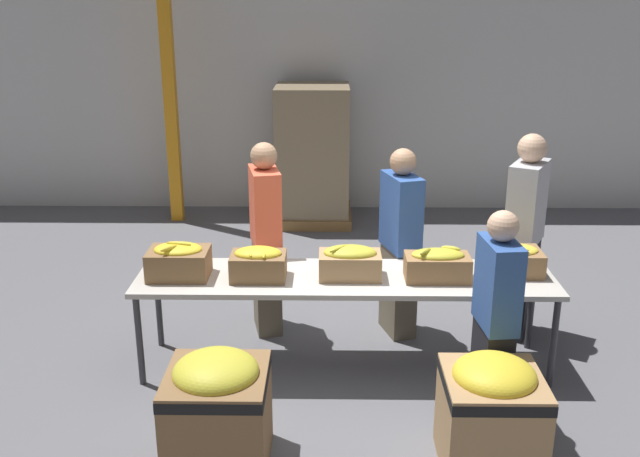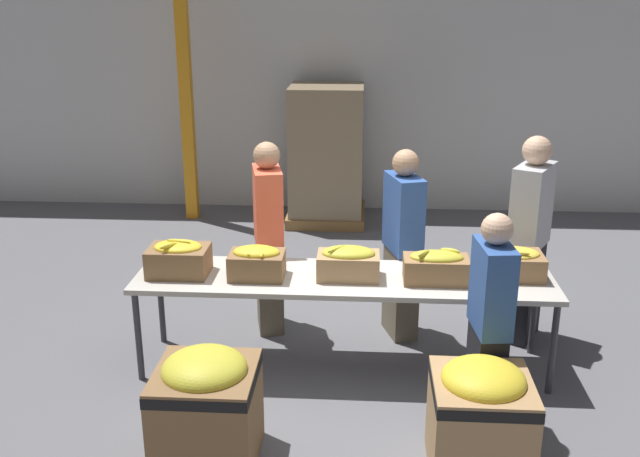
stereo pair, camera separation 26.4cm
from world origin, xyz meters
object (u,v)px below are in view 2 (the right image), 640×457
volunteer_3 (489,324)px  donation_bin_0 (207,405)px  banana_box_3 (436,266)px  banana_box_2 (348,262)px  volunteer_2 (528,241)px  support_pillar (184,62)px  volunteer_0 (402,246)px  pallet_stack_0 (327,155)px  banana_box_0 (179,258)px  sorting_table (344,282)px  banana_box_4 (512,262)px  donation_bin_1 (481,415)px  volunteer_1 (269,239)px  banana_box_1 (257,262)px

volunteer_3 → donation_bin_0: volunteer_3 is taller
banana_box_3 → donation_bin_0: size_ratio=0.64×
banana_box_2 → volunteer_2: (1.47, 0.62, -0.02)m
volunteer_2 → support_pillar: 4.94m
volunteer_0 → pallet_stack_0: pallet_stack_0 is taller
banana_box_3 → support_pillar: 4.87m
banana_box_0 → banana_box_3: size_ratio=0.94×
sorting_table → banana_box_4: 1.28m
banana_box_3 → donation_bin_0: (-1.49, -1.20, -0.48)m
banana_box_2 → volunteer_0: size_ratio=0.29×
donation_bin_0 → banana_box_3: bearing=38.9°
banana_box_2 → volunteer_3: bearing=-37.4°
volunteer_3 → support_pillar: bearing=28.4°
volunteer_2 → donation_bin_0: 3.00m
banana_box_4 → banana_box_2: bearing=-175.3°
banana_box_0 → pallet_stack_0: pallet_stack_0 is taller
banana_box_4 → support_pillar: (-3.37, 3.70, 1.12)m
volunteer_0 → pallet_stack_0: (-0.81, 3.18, 0.05)m
banana_box_3 → support_pillar: bearing=126.0°
sorting_table → pallet_stack_0: pallet_stack_0 is taller
donation_bin_0 → donation_bin_1: bearing=0.0°
pallet_stack_0 → banana_box_3: bearing=-74.9°
sorting_table → volunteer_0: volunteer_0 is taller
sorting_table → volunteer_2: size_ratio=1.82×
sorting_table → pallet_stack_0: 3.80m
banana_box_4 → volunteer_2: volunteer_2 is taller
sorting_table → support_pillar: 4.51m
banana_box_3 → volunteer_0: (-0.22, 0.65, -0.07)m
banana_box_0 → volunteer_1: (0.60, 0.67, -0.07)m
volunteer_3 → pallet_stack_0: bearing=10.5°
sorting_table → volunteer_1: (-0.66, 0.64, 0.11)m
banana_box_4 → banana_box_0: bearing=-177.5°
banana_box_0 → volunteer_2: bearing=12.8°
banana_box_0 → volunteer_2: 2.84m
volunteer_1 → volunteer_3: volunteer_1 is taller
banana_box_0 → volunteer_2: size_ratio=0.26×
banana_box_1 → banana_box_4: bearing=4.1°
banana_box_3 → support_pillar: (-2.79, 3.83, 1.12)m
banana_box_1 → donation_bin_0: size_ratio=0.55×
banana_box_0 → volunteer_3: size_ratio=0.30×
banana_box_3 → banana_box_4: size_ratio=1.06×
banana_box_2 → volunteer_3: 1.20m
banana_box_4 → sorting_table: bearing=-176.2°
sorting_table → volunteer_3: 1.23m
banana_box_0 → banana_box_2: (1.30, 0.01, -0.01)m
banana_box_0 → donation_bin_0: size_ratio=0.60×
banana_box_1 → banana_box_3: 1.35m
sorting_table → banana_box_2: banana_box_2 is taller
volunteer_2 → donation_bin_1: volunteer_2 is taller
banana_box_2 → volunteer_0: 0.76m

